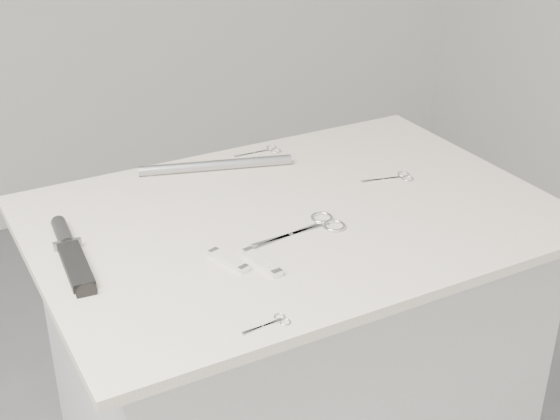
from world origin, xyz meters
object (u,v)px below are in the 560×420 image
pocket_knife_b (228,260)px  plinth (293,400)px  metal_rail (216,165)px  embroidery_scissors_b (265,151)px  pocket_knife_a (262,262)px  tiny_scissors (272,323)px  large_shears (315,226)px  sheathed_knife (70,250)px  embroidery_scissors_a (395,178)px

pocket_knife_b → plinth: bearing=-76.1°
metal_rail → embroidery_scissors_b: bearing=15.7°
embroidery_scissors_b → pocket_knife_a: bearing=-116.0°
embroidery_scissors_b → tiny_scissors: bearing=-114.6°
plinth → pocket_knife_a: (-0.15, -0.14, 0.48)m
pocket_knife_b → metal_rail: metal_rail is taller
pocket_knife_b → large_shears: bearing=-94.3°
embroidery_scissors_b → sheathed_knife: bearing=-152.5°
plinth → metal_rail: bearing=101.2°
sheathed_knife → pocket_knife_b: sheathed_knife is taller
plinth → embroidery_scissors_a: embroidery_scissors_a is taller
embroidery_scissors_b → metal_rail: 0.15m
embroidery_scissors_a → plinth: bearing=-159.1°
large_shears → sheathed_knife: size_ratio=0.77×
embroidery_scissors_a → metal_rail: bearing=158.3°
large_shears → pocket_knife_b: 0.20m
sheathed_knife → large_shears: bearing=-101.2°
large_shears → pocket_knife_a: size_ratio=1.89×
large_shears → metal_rail: bearing=94.3°
large_shears → metal_rail: metal_rail is taller
pocket_knife_a → metal_rail: metal_rail is taller
embroidery_scissors_a → pocket_knife_a: 0.45m
embroidery_scissors_b → sheathed_knife: 0.57m
tiny_scissors → pocket_knife_b: (0.02, 0.19, 0.00)m
pocket_knife_a → large_shears: bearing=-70.1°
embroidery_scissors_a → pocket_knife_b: pocket_knife_b is taller
large_shears → pocket_knife_a: (-0.15, -0.07, 0.00)m
large_shears → embroidery_scissors_b: bearing=71.7°
embroidery_scissors_b → pocket_knife_a: 0.50m
metal_rail → sheathed_knife: bearing=-151.1°
embroidery_scissors_a → large_shears: bearing=-144.8°
plinth → embroidery_scissors_a: bearing=7.7°
tiny_scissors → sheathed_knife: (-0.22, 0.36, 0.01)m
metal_rail → pocket_knife_b: bearing=-111.1°
tiny_scissors → metal_rail: metal_rail is taller
embroidery_scissors_b → pocket_knife_a: (-0.23, -0.44, 0.00)m
embroidery_scissors_a → tiny_scissors: (-0.48, -0.34, -0.00)m
plinth → sheathed_knife: (-0.43, 0.05, 0.48)m
large_shears → tiny_scissors: (-0.22, -0.23, -0.00)m
embroidery_scissors_a → metal_rail: metal_rail is taller
plinth → embroidery_scissors_a: (0.27, 0.04, 0.47)m
large_shears → embroidery_scissors_b: (0.08, 0.37, -0.00)m
plinth → large_shears: large_shears is taller
pocket_knife_a → metal_rail: (0.09, 0.40, 0.00)m
pocket_knife_a → pocket_knife_b: 0.06m
large_shears → pocket_knife_b: pocket_knife_b is taller
pocket_knife_b → embroidery_scissors_b: bearing=-50.5°
pocket_knife_b → tiny_scissors: bearing=159.1°
pocket_knife_b → metal_rail: size_ratio=0.27×
sheathed_knife → embroidery_scissors_a: bearing=-86.7°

